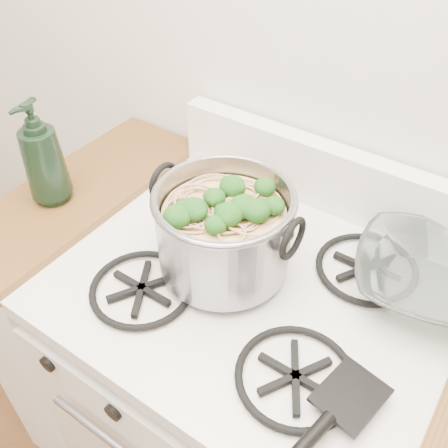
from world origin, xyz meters
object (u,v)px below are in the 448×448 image
(stock_pot, at_px, (224,231))
(spatula, at_px, (351,393))
(bottle, at_px, (42,153))
(glass_bowl, at_px, (426,284))
(gas_range, at_px, (248,401))

(stock_pot, height_order, spatula, stock_pot)
(spatula, distance_m, bottle, 0.79)
(glass_bowl, bearing_deg, gas_range, -151.59)
(gas_range, bearing_deg, spatula, -27.35)
(stock_pot, distance_m, glass_bowl, 0.40)
(stock_pot, xyz_separation_m, spatula, (0.33, -0.13, -0.07))
(stock_pot, bearing_deg, gas_range, 4.30)
(glass_bowl, relative_size, bottle, 0.45)
(spatula, xyz_separation_m, glass_bowl, (0.02, 0.29, 0.00))
(gas_range, height_order, glass_bowl, glass_bowl)
(spatula, distance_m, glass_bowl, 0.29)
(stock_pot, distance_m, bottle, 0.45)
(glass_bowl, distance_m, bottle, 0.84)
(gas_range, bearing_deg, glass_bowl, 28.41)
(gas_range, distance_m, glass_bowl, 0.60)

